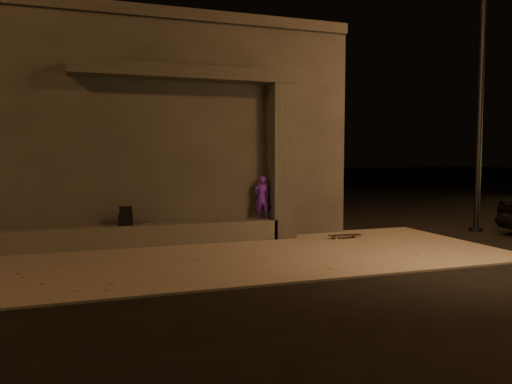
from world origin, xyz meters
name	(u,v)px	position (x,y,z in m)	size (l,w,h in m)	color
ground	(271,283)	(0.00, 0.00, 0.00)	(120.00, 120.00, 0.00)	black
sidewalk	(234,257)	(0.00, 2.00, 0.02)	(11.00, 4.40, 0.04)	slate
building	(150,132)	(-1.00, 6.49, 2.61)	(9.00, 5.10, 5.22)	#363431
ledge	(145,235)	(-1.50, 3.75, 0.27)	(6.00, 0.55, 0.45)	#4C4A45
column	(282,162)	(1.70, 3.75, 1.84)	(0.55, 0.55, 3.60)	#363431
canopy	(188,74)	(-0.50, 3.80, 3.78)	(5.00, 0.70, 0.28)	#363431
skateboarder	(262,198)	(1.20, 3.75, 1.00)	(0.37, 0.24, 1.01)	#531CB7
backpack	(126,219)	(-1.90, 3.75, 0.63)	(0.31, 0.21, 0.42)	black
skateboard	(345,235)	(3.04, 3.10, 0.11)	(0.78, 0.24, 0.09)	black
street_lamp_2	(481,70)	(6.98, 3.18, 4.17)	(0.36, 0.36, 7.36)	black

